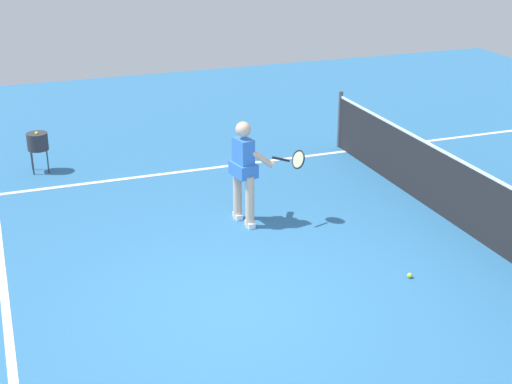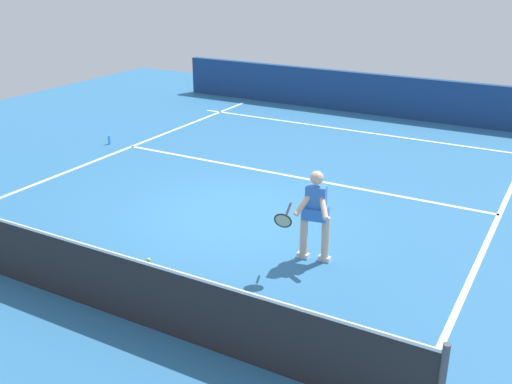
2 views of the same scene
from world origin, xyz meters
TOP-DOWN VIEW (x-y plane):
  - ground_plane at (0.00, 0.00)m, footprint 24.49×24.49m
  - service_line_marking at (0.00, -2.58)m, footprint 9.21×0.10m
  - sideline_left_marking at (-4.60, 0.00)m, footprint 0.10×16.84m
  - court_net at (0.00, 3.75)m, footprint 9.89×0.08m
  - tennis_player at (-2.20, 0.89)m, footprint 0.70×1.03m
  - tennis_ball_near at (0.14, 2.27)m, footprint 0.07×0.07m
  - ball_hopper at (-5.49, -1.76)m, footprint 0.36×0.36m

SIDE VIEW (x-z plane):
  - ground_plane at x=0.00m, z-range 0.00..0.00m
  - service_line_marking at x=0.00m, z-range 0.00..0.01m
  - sideline_left_marking at x=-4.60m, z-range 0.00..0.01m
  - tennis_ball_near at x=0.14m, z-range 0.00..0.07m
  - court_net at x=0.00m, z-range -0.03..1.06m
  - ball_hopper at x=-5.49m, z-range 0.17..0.92m
  - tennis_player at x=-2.20m, z-range 0.07..1.62m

